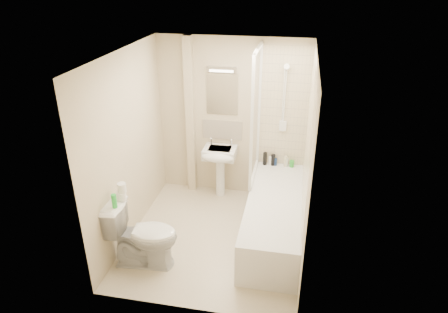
# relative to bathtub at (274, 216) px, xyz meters

# --- Properties ---
(floor) EXTENTS (2.50, 2.50, 0.00)m
(floor) POSITION_rel_bathtub_xyz_m (-0.75, -0.20, -0.29)
(floor) COLOR beige
(floor) RESTS_ON ground
(wall_back) EXTENTS (2.20, 0.02, 2.40)m
(wall_back) POSITION_rel_bathtub_xyz_m (-0.75, 1.05, 0.91)
(wall_back) COLOR beige
(wall_back) RESTS_ON ground
(wall_left) EXTENTS (0.02, 2.50, 2.40)m
(wall_left) POSITION_rel_bathtub_xyz_m (-1.85, -0.20, 0.91)
(wall_left) COLOR beige
(wall_left) RESTS_ON ground
(wall_right) EXTENTS (0.02, 2.50, 2.40)m
(wall_right) POSITION_rel_bathtub_xyz_m (0.35, -0.20, 0.91)
(wall_right) COLOR beige
(wall_right) RESTS_ON ground
(ceiling) EXTENTS (2.20, 2.50, 0.02)m
(ceiling) POSITION_rel_bathtub_xyz_m (-0.75, -0.20, 2.11)
(ceiling) COLOR white
(ceiling) RESTS_ON wall_back
(tile_back) EXTENTS (0.70, 0.01, 1.75)m
(tile_back) POSITION_rel_bathtub_xyz_m (0.00, 1.04, 1.14)
(tile_back) COLOR beige
(tile_back) RESTS_ON wall_back
(tile_right) EXTENTS (0.01, 2.10, 1.75)m
(tile_right) POSITION_rel_bathtub_xyz_m (0.34, 0.00, 1.14)
(tile_right) COLOR beige
(tile_right) RESTS_ON wall_right
(pipe_boxing) EXTENTS (0.12, 0.12, 2.40)m
(pipe_boxing) POSITION_rel_bathtub_xyz_m (-1.37, 0.99, 0.91)
(pipe_boxing) COLOR beige
(pipe_boxing) RESTS_ON ground
(splashback) EXTENTS (0.60, 0.02, 0.30)m
(splashback) POSITION_rel_bathtub_xyz_m (-0.90, 1.04, 0.74)
(splashback) COLOR beige
(splashback) RESTS_ON wall_back
(mirror) EXTENTS (0.46, 0.01, 0.60)m
(mirror) POSITION_rel_bathtub_xyz_m (-0.90, 1.04, 1.29)
(mirror) COLOR white
(mirror) RESTS_ON wall_back
(strip_light) EXTENTS (0.42, 0.07, 0.07)m
(strip_light) POSITION_rel_bathtub_xyz_m (-0.90, 1.02, 1.66)
(strip_light) COLOR silver
(strip_light) RESTS_ON wall_back
(bathtub) EXTENTS (0.70, 2.10, 0.55)m
(bathtub) POSITION_rel_bathtub_xyz_m (0.00, 0.00, 0.00)
(bathtub) COLOR white
(bathtub) RESTS_ON ground
(shower_screen) EXTENTS (0.04, 0.92, 1.80)m
(shower_screen) POSITION_rel_bathtub_xyz_m (-0.35, 0.60, 1.16)
(shower_screen) COLOR white
(shower_screen) RESTS_ON bathtub
(shower_fixture) EXTENTS (0.10, 0.16, 0.99)m
(shower_fixture) POSITION_rel_bathtub_xyz_m (-0.00, 0.99, 1.26)
(shower_fixture) COLOR white
(shower_fixture) RESTS_ON wall_back
(pedestal_sink) EXTENTS (0.48, 0.45, 0.92)m
(pedestal_sink) POSITION_rel_bathtub_xyz_m (-0.90, 0.81, 0.36)
(pedestal_sink) COLOR white
(pedestal_sink) RESTS_ON ground
(bottle_black_a) EXTENTS (0.06, 0.06, 0.19)m
(bottle_black_a) POSITION_rel_bathtub_xyz_m (-0.23, 0.96, 0.36)
(bottle_black_a) COLOR black
(bottle_black_a) RESTS_ON bathtub
(bottle_white_a) EXTENTS (0.05, 0.05, 0.13)m
(bottle_white_a) POSITION_rel_bathtub_xyz_m (-0.15, 0.96, 0.33)
(bottle_white_a) COLOR white
(bottle_white_a) RESTS_ON bathtub
(bottle_black_b) EXTENTS (0.06, 0.06, 0.18)m
(bottle_black_b) POSITION_rel_bathtub_xyz_m (-0.11, 0.96, 0.35)
(bottle_black_b) COLOR black
(bottle_black_b) RESTS_ON bathtub
(bottle_blue) EXTENTS (0.05, 0.05, 0.11)m
(bottle_blue) POSITION_rel_bathtub_xyz_m (-0.07, 0.96, 0.32)
(bottle_blue) COLOR navy
(bottle_blue) RESTS_ON bathtub
(bottle_cream) EXTENTS (0.05, 0.05, 0.16)m
(bottle_cream) POSITION_rel_bathtub_xyz_m (0.08, 0.96, 0.34)
(bottle_cream) COLOR beige
(bottle_cream) RESTS_ON bathtub
(bottle_white_b) EXTENTS (0.05, 0.05, 0.13)m
(bottle_white_b) POSITION_rel_bathtub_xyz_m (0.09, 0.96, 0.33)
(bottle_white_b) COLOR silver
(bottle_white_b) RESTS_ON bathtub
(bottle_green) EXTENTS (0.07, 0.07, 0.10)m
(bottle_green) POSITION_rel_bathtub_xyz_m (0.17, 0.96, 0.31)
(bottle_green) COLOR green
(bottle_green) RESTS_ON bathtub
(toilet) EXTENTS (0.59, 0.88, 0.82)m
(toilet) POSITION_rel_bathtub_xyz_m (-1.47, -0.85, 0.12)
(toilet) COLOR white
(toilet) RESTS_ON ground
(toilet_roll_lower) EXTENTS (0.11, 0.11, 0.10)m
(toilet_roll_lower) POSITION_rel_bathtub_xyz_m (-1.72, -0.79, 0.58)
(toilet_roll_lower) COLOR white
(toilet_roll_lower) RESTS_ON toilet
(toilet_roll_upper) EXTENTS (0.10, 0.10, 0.11)m
(toilet_roll_upper) POSITION_rel_bathtub_xyz_m (-1.70, -0.77, 0.69)
(toilet_roll_upper) COLOR white
(toilet_roll_upper) RESTS_ON toilet_roll_lower
(green_bottle) EXTENTS (0.06, 0.06, 0.16)m
(green_bottle) POSITION_rel_bathtub_xyz_m (-1.72, -0.95, 0.62)
(green_bottle) COLOR green
(green_bottle) RESTS_ON toilet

